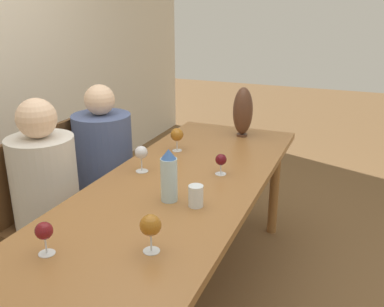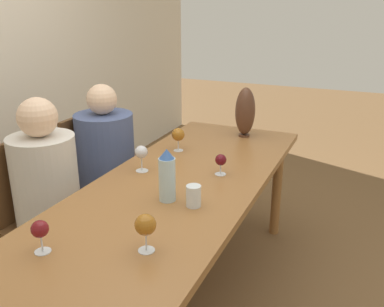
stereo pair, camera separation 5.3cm
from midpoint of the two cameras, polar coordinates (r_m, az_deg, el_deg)
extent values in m
plane|color=brown|center=(2.63, -2.44, -19.64)|extent=(14.00, 14.00, 0.00)
cube|color=#936033|center=(2.23, -2.71, -4.59)|extent=(2.29, 0.83, 0.04)
cylinder|color=#936033|center=(3.21, 10.47, -4.52)|extent=(0.07, 0.07, 0.73)
cylinder|color=#936033|center=(3.38, -0.03, -2.93)|extent=(0.07, 0.07, 0.73)
cylinder|color=#ADCCD6|center=(2.01, -3.83, -3.52)|extent=(0.08, 0.08, 0.21)
cone|color=#33599E|center=(1.96, -3.91, -0.06)|extent=(0.07, 0.07, 0.05)
cylinder|color=silver|center=(1.97, -0.25, -5.68)|extent=(0.07, 0.07, 0.10)
cylinder|color=#4C2D1E|center=(3.02, 6.17, 2.47)|extent=(0.08, 0.08, 0.01)
ellipsoid|color=#4C2D1E|center=(2.97, 6.29, 5.65)|extent=(0.14, 0.14, 0.33)
cylinder|color=silver|center=(2.71, -2.56, 0.39)|extent=(0.06, 0.06, 0.00)
cylinder|color=silver|center=(2.70, -2.57, 1.13)|extent=(0.01, 0.01, 0.07)
sphere|color=#995B19|center=(2.67, -2.59, 2.54)|extent=(0.08, 0.08, 0.08)
cylinder|color=silver|center=(2.35, 3.20, -2.73)|extent=(0.06, 0.06, 0.00)
cylinder|color=silver|center=(2.34, 3.21, -2.06)|extent=(0.01, 0.01, 0.06)
sphere|color=#510C14|center=(2.32, 3.24, -0.82)|extent=(0.06, 0.06, 0.06)
cylinder|color=silver|center=(2.40, -7.31, -2.34)|extent=(0.07, 0.07, 0.00)
cylinder|color=silver|center=(2.39, -7.35, -1.43)|extent=(0.01, 0.01, 0.08)
sphere|color=silver|center=(2.36, -7.42, 0.16)|extent=(0.07, 0.07, 0.07)
cylinder|color=silver|center=(1.67, -6.34, -12.78)|extent=(0.07, 0.07, 0.00)
cylinder|color=silver|center=(1.65, -6.39, -11.66)|extent=(0.01, 0.01, 0.07)
sphere|color=#995B19|center=(1.62, -6.49, -9.48)|extent=(0.08, 0.08, 0.08)
cylinder|color=silver|center=(1.74, -19.62, -12.44)|extent=(0.06, 0.06, 0.00)
cylinder|color=silver|center=(1.73, -19.75, -11.45)|extent=(0.01, 0.01, 0.07)
sphere|color=maroon|center=(1.70, -19.99, -9.66)|extent=(0.07, 0.07, 0.07)
cube|color=brown|center=(2.63, -18.94, -9.17)|extent=(0.44, 0.44, 0.04)
cube|color=brown|center=(2.65, -22.84, -3.33)|extent=(0.40, 0.03, 0.47)
cylinder|color=brown|center=(2.52, -17.80, -16.63)|extent=(0.04, 0.04, 0.42)
cylinder|color=brown|center=(2.76, -12.73, -12.59)|extent=(0.04, 0.04, 0.42)
cylinder|color=brown|center=(2.75, -24.13, -14.16)|extent=(0.04, 0.04, 0.42)
cylinder|color=brown|center=(2.97, -18.89, -10.73)|extent=(0.04, 0.04, 0.42)
cube|color=brown|center=(3.03, -11.88, -4.48)|extent=(0.44, 0.44, 0.04)
cube|color=brown|center=(3.05, -15.34, 0.51)|extent=(0.40, 0.03, 0.47)
cylinder|color=brown|center=(2.90, -10.47, -10.70)|extent=(0.04, 0.04, 0.42)
cylinder|color=brown|center=(3.18, -6.81, -7.58)|extent=(0.04, 0.04, 0.42)
cylinder|color=brown|center=(3.10, -16.49, -9.09)|extent=(0.04, 0.04, 0.42)
cylinder|color=brown|center=(3.37, -12.53, -6.34)|extent=(0.04, 0.04, 0.42)
cube|color=#2D2D38|center=(2.69, -17.38, -13.44)|extent=(0.27, 0.20, 0.46)
cylinder|color=beige|center=(2.51, -19.64, -3.60)|extent=(0.36, 0.36, 0.51)
sphere|color=beige|center=(2.40, -20.63, 4.42)|extent=(0.21, 0.21, 0.21)
cube|color=#2D2D38|center=(3.09, -10.54, -8.28)|extent=(0.29, 0.21, 0.46)
cylinder|color=#475684|center=(2.93, -12.24, 0.34)|extent=(0.39, 0.39, 0.50)
sphere|color=beige|center=(2.84, -12.75, 7.00)|extent=(0.20, 0.20, 0.20)
camera|label=1|loc=(0.03, -90.64, -0.23)|focal=40.00mm
camera|label=2|loc=(0.03, 89.36, 0.23)|focal=40.00mm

